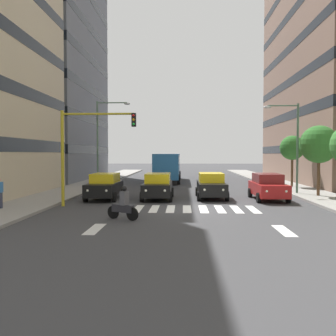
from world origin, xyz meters
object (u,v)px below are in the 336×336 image
object	(u,v)px
car_1	(211,185)
street_tree_1	(319,144)
street_tree_2	(292,148)
bus_behind_traffic	(168,164)
car_3	(105,186)
motorcycle_with_rider	(123,206)
traffic_light_gantry	(84,142)
car_0	(268,186)
street_lamp_right	(103,134)
car_2	(158,186)
street_lamp_left	(292,138)

from	to	relation	value
car_1	street_tree_1	xyz separation A→B (m)	(-7.40, -0.64, 2.78)
street_tree_2	bus_behind_traffic	bearing A→B (deg)	-32.49
car_3	motorcycle_with_rider	bearing A→B (deg)	108.29
bus_behind_traffic	motorcycle_with_rider	bearing A→B (deg)	87.35
car_1	car_3	world-z (taller)	same
traffic_light_gantry	street_tree_1	size ratio (longest dim) A/B	1.14
car_0	street_tree_2	size ratio (longest dim) A/B	0.99
bus_behind_traffic	motorcycle_with_rider	world-z (taller)	bus_behind_traffic
street_lamp_right	street_tree_2	bearing A→B (deg)	176.21
street_lamp_right	street_tree_1	world-z (taller)	street_lamp_right
car_2	street_tree_2	size ratio (longest dim) A/B	0.99
bus_behind_traffic	street_tree_1	size ratio (longest dim) A/B	2.18
bus_behind_traffic	street_lamp_left	distance (m)	15.91
car_2	street_tree_1	xyz separation A→B (m)	(-10.99, -1.24, 2.78)
car_0	car_2	distance (m)	7.24
car_2	bus_behind_traffic	xyz separation A→B (m)	(-0.00, -15.35, 0.97)
car_2	bus_behind_traffic	bearing A→B (deg)	-90.00
car_2	street_tree_1	world-z (taller)	street_tree_1
car_1	car_2	bearing A→B (deg)	9.49
car_2	traffic_light_gantry	world-z (taller)	traffic_light_gantry
traffic_light_gantry	bus_behind_traffic	bearing A→B (deg)	-101.96
car_1	motorcycle_with_rider	xyz separation A→B (m)	(4.65, 8.23, -0.24)
car_2	traffic_light_gantry	xyz separation A→B (m)	(4.00, 3.54, 2.81)
car_0	motorcycle_with_rider	bearing A→B (deg)	42.10
traffic_light_gantry	street_tree_2	size ratio (longest dim) A/B	1.23
street_tree_1	car_3	bearing A→B (deg)	5.56
car_2	street_tree_1	bearing A→B (deg)	-173.58
car_3	street_lamp_right	size ratio (longest dim) A/B	0.58
street_tree_2	car_2	bearing A→B (deg)	36.10
car_0	street_tree_2	distance (m)	9.59
street_lamp_right	car_1	bearing A→B (deg)	136.97
car_3	street_lamp_right	bearing A→B (deg)	-76.85
street_tree_1	traffic_light_gantry	bearing A→B (deg)	17.68
car_1	bus_behind_traffic	distance (m)	15.21
motorcycle_with_rider	street_lamp_right	size ratio (longest dim) A/B	0.20
motorcycle_with_rider	street_tree_2	size ratio (longest dim) A/B	0.35
traffic_light_gantry	street_lamp_left	distance (m)	15.06
car_0	street_tree_1	distance (m)	4.86
street_lamp_left	car_1	bearing A→B (deg)	20.68
car_3	traffic_light_gantry	size ratio (longest dim) A/B	0.81
car_0	car_1	bearing A→B (deg)	-11.17
car_3	street_lamp_left	bearing A→B (deg)	-166.93
bus_behind_traffic	street_lamp_right	xyz separation A→B (m)	(5.75, 6.03, 2.99)
car_2	street_lamp_left	size ratio (longest dim) A/B	0.68
car_3	car_0	bearing A→B (deg)	-179.71
bus_behind_traffic	street_tree_2	world-z (taller)	street_tree_2
motorcycle_with_rider	street_lamp_right	distance (m)	18.07
car_2	motorcycle_with_rider	xyz separation A→B (m)	(1.07, 7.63, -0.24)
motorcycle_with_rider	street_lamp_left	distance (m)	15.39
car_2	street_tree_2	world-z (taller)	street_tree_2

